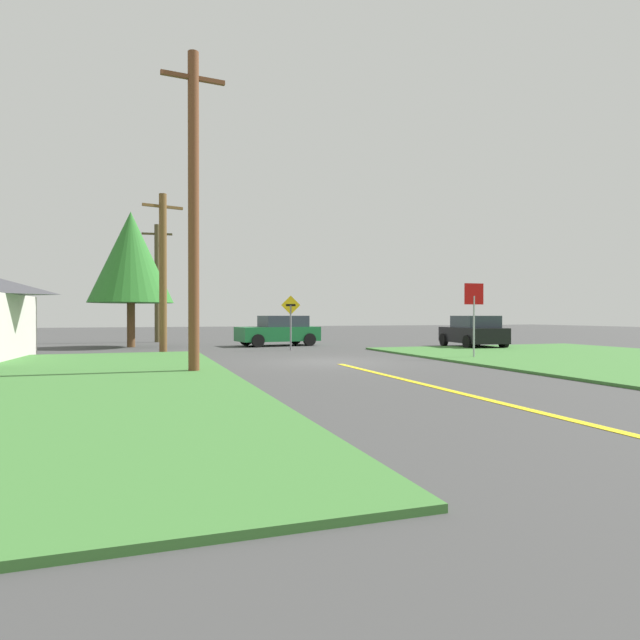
{
  "coord_description": "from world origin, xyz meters",
  "views": [
    {
      "loc": [
        -6.43,
        -17.88,
        1.65
      ],
      "look_at": [
        0.89,
        3.75,
        1.44
      ],
      "focal_mm": 30.21,
      "sensor_mm": 36.0,
      "label": 1
    }
  ],
  "objects_px": {
    "utility_pole_mid": "(163,271)",
    "car_on_crossroad": "(473,332)",
    "utility_pole_far": "(157,282)",
    "stop_sign": "(474,305)",
    "direction_sign": "(291,316)",
    "car_approaching_junction": "(279,331)",
    "oak_tree_left": "(131,257)",
    "utility_pole_near": "(194,209)"
  },
  "relations": [
    {
      "from": "stop_sign",
      "to": "car_approaching_junction",
      "type": "bearing_deg",
      "value": -63.92
    },
    {
      "from": "stop_sign",
      "to": "utility_pole_mid",
      "type": "relative_size",
      "value": 0.4
    },
    {
      "from": "stop_sign",
      "to": "direction_sign",
      "type": "height_order",
      "value": "stop_sign"
    },
    {
      "from": "car_on_crossroad",
      "to": "oak_tree_left",
      "type": "xyz_separation_m",
      "value": [
        -16.54,
        5.89,
        3.82
      ]
    },
    {
      "from": "utility_pole_near",
      "to": "direction_sign",
      "type": "distance_m",
      "value": 10.68
    },
    {
      "from": "direction_sign",
      "to": "utility_pole_near",
      "type": "bearing_deg",
      "value": -121.15
    },
    {
      "from": "car_approaching_junction",
      "to": "oak_tree_left",
      "type": "distance_m",
      "value": 8.54
    },
    {
      "from": "utility_pole_far",
      "to": "direction_sign",
      "type": "bearing_deg",
      "value": -60.26
    },
    {
      "from": "utility_pole_mid",
      "to": "oak_tree_left",
      "type": "bearing_deg",
      "value": 107.74
    },
    {
      "from": "direction_sign",
      "to": "utility_pole_far",
      "type": "bearing_deg",
      "value": 119.74
    },
    {
      "from": "car_approaching_junction",
      "to": "car_on_crossroad",
      "type": "distance_m",
      "value": 10.17
    },
    {
      "from": "utility_pole_near",
      "to": "oak_tree_left",
      "type": "height_order",
      "value": "utility_pole_near"
    },
    {
      "from": "stop_sign",
      "to": "car_approaching_junction",
      "type": "height_order",
      "value": "stop_sign"
    },
    {
      "from": "car_on_crossroad",
      "to": "utility_pole_far",
      "type": "xyz_separation_m",
      "value": [
        -15.08,
        10.85,
        2.89
      ]
    },
    {
      "from": "direction_sign",
      "to": "oak_tree_left",
      "type": "xyz_separation_m",
      "value": [
        -7.14,
        4.98,
        3.02
      ]
    },
    {
      "from": "car_on_crossroad",
      "to": "utility_pole_mid",
      "type": "xyz_separation_m",
      "value": [
        -15.14,
        1.5,
        2.82
      ]
    },
    {
      "from": "car_on_crossroad",
      "to": "utility_pole_near",
      "type": "bearing_deg",
      "value": 125.53
    },
    {
      "from": "car_approaching_junction",
      "to": "stop_sign",
      "type": "bearing_deg",
      "value": 106.22
    },
    {
      "from": "car_approaching_junction",
      "to": "car_on_crossroad",
      "type": "xyz_separation_m",
      "value": [
        8.98,
        -4.76,
        -0.0
      ]
    },
    {
      "from": "car_on_crossroad",
      "to": "utility_pole_far",
      "type": "distance_m",
      "value": 18.81
    },
    {
      "from": "utility_pole_mid",
      "to": "car_approaching_junction",
      "type": "bearing_deg",
      "value": 27.9
    },
    {
      "from": "stop_sign",
      "to": "car_approaching_junction",
      "type": "relative_size",
      "value": 0.63
    },
    {
      "from": "utility_pole_far",
      "to": "stop_sign",
      "type": "bearing_deg",
      "value": -57.34
    },
    {
      "from": "stop_sign",
      "to": "car_on_crossroad",
      "type": "bearing_deg",
      "value": -122.09
    },
    {
      "from": "car_on_crossroad",
      "to": "utility_pole_mid",
      "type": "height_order",
      "value": "utility_pole_mid"
    },
    {
      "from": "utility_pole_mid",
      "to": "utility_pole_near",
      "type": "bearing_deg",
      "value": -87.29
    },
    {
      "from": "utility_pole_mid",
      "to": "car_on_crossroad",
      "type": "bearing_deg",
      "value": -5.66
    },
    {
      "from": "utility_pole_near",
      "to": "utility_pole_mid",
      "type": "distance_m",
      "value": 9.42
    },
    {
      "from": "utility_pole_mid",
      "to": "oak_tree_left",
      "type": "height_order",
      "value": "utility_pole_mid"
    },
    {
      "from": "car_approaching_junction",
      "to": "utility_pole_mid",
      "type": "height_order",
      "value": "utility_pole_mid"
    },
    {
      "from": "car_approaching_junction",
      "to": "utility_pole_mid",
      "type": "distance_m",
      "value": 7.51
    },
    {
      "from": "utility_pole_mid",
      "to": "oak_tree_left",
      "type": "relative_size",
      "value": 1.01
    },
    {
      "from": "utility_pole_near",
      "to": "stop_sign",
      "type": "bearing_deg",
      "value": 9.36
    },
    {
      "from": "utility_pole_near",
      "to": "car_approaching_junction",
      "type": "bearing_deg",
      "value": 65.63
    },
    {
      "from": "stop_sign",
      "to": "utility_pole_near",
      "type": "distance_m",
      "value": 10.96
    },
    {
      "from": "stop_sign",
      "to": "direction_sign",
      "type": "bearing_deg",
      "value": -51.15
    },
    {
      "from": "direction_sign",
      "to": "oak_tree_left",
      "type": "bearing_deg",
      "value": 145.08
    },
    {
      "from": "utility_pole_mid",
      "to": "direction_sign",
      "type": "height_order",
      "value": "utility_pole_mid"
    },
    {
      "from": "oak_tree_left",
      "to": "stop_sign",
      "type": "bearing_deg",
      "value": -44.23
    },
    {
      "from": "stop_sign",
      "to": "utility_pole_near",
      "type": "bearing_deg",
      "value": 11.71
    },
    {
      "from": "utility_pole_mid",
      "to": "utility_pole_far",
      "type": "height_order",
      "value": "utility_pole_far"
    },
    {
      "from": "utility_pole_mid",
      "to": "oak_tree_left",
      "type": "xyz_separation_m",
      "value": [
        -1.4,
        4.39,
        1.0
      ]
    }
  ]
}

